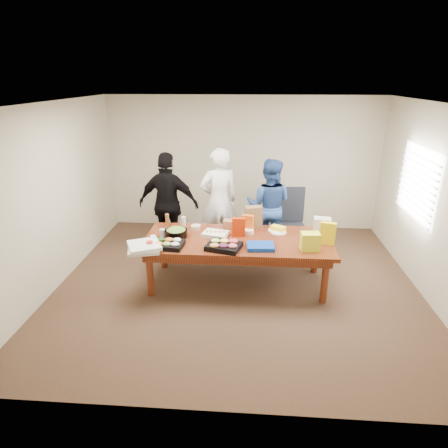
# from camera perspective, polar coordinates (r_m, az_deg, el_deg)

# --- Properties ---
(floor) EXTENTS (5.50, 5.00, 0.02)m
(floor) POSITION_cam_1_polar(r_m,az_deg,el_deg) (6.12, 1.95, -8.76)
(floor) COLOR #47301E
(floor) RESTS_ON ground
(ceiling) EXTENTS (5.50, 5.00, 0.02)m
(ceiling) POSITION_cam_1_polar(r_m,az_deg,el_deg) (5.33, 2.32, 17.55)
(ceiling) COLOR white
(ceiling) RESTS_ON wall_back
(wall_back) EXTENTS (5.50, 0.04, 2.70)m
(wall_back) POSITION_cam_1_polar(r_m,az_deg,el_deg) (7.99, 2.82, 8.85)
(wall_back) COLOR beige
(wall_back) RESTS_ON floor
(wall_front) EXTENTS (5.50, 0.04, 2.70)m
(wall_front) POSITION_cam_1_polar(r_m,az_deg,el_deg) (3.28, 0.40, -9.77)
(wall_front) COLOR beige
(wall_front) RESTS_ON floor
(wall_left) EXTENTS (0.04, 5.00, 2.70)m
(wall_left) POSITION_cam_1_polar(r_m,az_deg,el_deg) (6.30, -23.81, 3.72)
(wall_left) COLOR beige
(wall_left) RESTS_ON floor
(wall_right) EXTENTS (0.04, 5.00, 2.70)m
(wall_right) POSITION_cam_1_polar(r_m,az_deg,el_deg) (6.14, 28.75, 2.47)
(wall_right) COLOR beige
(wall_right) RESTS_ON floor
(window_panel) EXTENTS (0.03, 1.40, 1.10)m
(window_panel) POSITION_cam_1_polar(r_m,az_deg,el_deg) (6.61, 26.73, 5.38)
(window_panel) COLOR white
(window_panel) RESTS_ON wall_right
(window_blinds) EXTENTS (0.04, 1.36, 1.00)m
(window_blinds) POSITION_cam_1_polar(r_m,az_deg,el_deg) (6.60, 26.41, 5.40)
(window_blinds) COLOR beige
(window_blinds) RESTS_ON wall_right
(conference_table) EXTENTS (2.80, 1.20, 0.75)m
(conference_table) POSITION_cam_1_polar(r_m,az_deg,el_deg) (5.94, 1.99, -5.54)
(conference_table) COLOR #4C1C0F
(conference_table) RESTS_ON floor
(office_chair) EXTENTS (0.66, 0.66, 1.15)m
(office_chair) POSITION_cam_1_polar(r_m,az_deg,el_deg) (6.88, 9.82, -0.21)
(office_chair) COLOR black
(office_chair) RESTS_ON floor
(person_center) EXTENTS (0.81, 0.67, 1.90)m
(person_center) POSITION_cam_1_polar(r_m,az_deg,el_deg) (6.88, -0.76, 3.42)
(person_center) COLOR white
(person_center) RESTS_ON floor
(person_right) EXTENTS (0.95, 0.81, 1.71)m
(person_right) POSITION_cam_1_polar(r_m,az_deg,el_deg) (6.94, 6.66, 2.62)
(person_right) COLOR #27478B
(person_right) RESTS_ON floor
(person_left) EXTENTS (1.12, 0.57, 1.84)m
(person_left) POSITION_cam_1_polar(r_m,az_deg,el_deg) (6.86, -8.19, 2.88)
(person_left) COLOR black
(person_left) RESTS_ON floor
(veggie_tray) EXTENTS (0.46, 0.38, 0.07)m
(veggie_tray) POSITION_cam_1_polar(r_m,az_deg,el_deg) (5.57, -8.27, -3.03)
(veggie_tray) COLOR black
(veggie_tray) RESTS_ON conference_table
(fruit_tray) EXTENTS (0.55, 0.48, 0.07)m
(fruit_tray) POSITION_cam_1_polar(r_m,az_deg,el_deg) (5.45, -0.01, -3.32)
(fruit_tray) COLOR black
(fruit_tray) RESTS_ON conference_table
(sheet_cake) EXTENTS (0.43, 0.36, 0.06)m
(sheet_cake) POSITION_cam_1_polar(r_m,az_deg,el_deg) (5.87, -1.27, -1.52)
(sheet_cake) COLOR white
(sheet_cake) RESTS_ON conference_table
(salad_bowl) EXTENTS (0.41, 0.41, 0.11)m
(salad_bowl) POSITION_cam_1_polar(r_m,az_deg,el_deg) (5.89, -7.08, -1.34)
(salad_bowl) COLOR black
(salad_bowl) RESTS_ON conference_table
(chip_bag_blue) EXTENTS (0.40, 0.31, 0.06)m
(chip_bag_blue) POSITION_cam_1_polar(r_m,az_deg,el_deg) (5.49, 5.42, -3.32)
(chip_bag_blue) COLOR #0D3BAA
(chip_bag_blue) RESTS_ON conference_table
(chip_bag_red) EXTENTS (0.20, 0.08, 0.29)m
(chip_bag_red) POSITION_cam_1_polar(r_m,az_deg,el_deg) (5.84, 2.18, -0.46)
(chip_bag_red) COLOR red
(chip_bag_red) RESTS_ON conference_table
(chip_bag_yellow) EXTENTS (0.24, 0.14, 0.33)m
(chip_bag_yellow) POSITION_cam_1_polar(r_m,az_deg,el_deg) (5.75, 15.09, -1.34)
(chip_bag_yellow) COLOR yellow
(chip_bag_yellow) RESTS_ON conference_table
(chip_bag_orange) EXTENTS (0.19, 0.11, 0.27)m
(chip_bag_orange) POSITION_cam_1_polar(r_m,az_deg,el_deg) (6.02, 3.53, 0.11)
(chip_bag_orange) COLOR orange
(chip_bag_orange) RESTS_ON conference_table
(mayo_jar) EXTENTS (0.12, 0.12, 0.15)m
(mayo_jar) POSITION_cam_1_polar(r_m,az_deg,el_deg) (6.20, 2.41, 0.13)
(mayo_jar) COLOR white
(mayo_jar) RESTS_ON conference_table
(mustard_bottle) EXTENTS (0.08, 0.08, 0.18)m
(mustard_bottle) POSITION_cam_1_polar(r_m,az_deg,el_deg) (6.17, 3.99, 0.16)
(mustard_bottle) COLOR gold
(mustard_bottle) RESTS_ON conference_table
(dressing_bottle) EXTENTS (0.07, 0.07, 0.20)m
(dressing_bottle) POSITION_cam_1_polar(r_m,az_deg,el_deg) (6.33, -8.39, 0.62)
(dressing_bottle) COLOR brown
(dressing_bottle) RESTS_ON conference_table
(ranch_bottle) EXTENTS (0.07, 0.07, 0.20)m
(ranch_bottle) POSITION_cam_1_polar(r_m,az_deg,el_deg) (6.17, -5.99, 0.19)
(ranch_bottle) COLOR beige
(ranch_bottle) RESTS_ON conference_table
(banana_bunch) EXTENTS (0.26, 0.23, 0.07)m
(banana_bunch) POSITION_cam_1_polar(r_m,az_deg,el_deg) (6.13, 8.00, -0.66)
(banana_bunch) COLOR yellow
(banana_bunch) RESTS_ON conference_table
(bread_loaf) EXTENTS (0.34, 0.18, 0.13)m
(bread_loaf) POSITION_cam_1_polar(r_m,az_deg,el_deg) (6.16, 1.44, -0.06)
(bread_loaf) COLOR #9D6441
(bread_loaf) RESTS_ON conference_table
(kraft_bag) EXTENTS (0.30, 0.23, 0.35)m
(kraft_bag) POSITION_cam_1_polar(r_m,az_deg,el_deg) (6.19, 4.33, 1.05)
(kraft_bag) COLOR brown
(kraft_bag) RESTS_ON conference_table
(red_cup) EXTENTS (0.11, 0.11, 0.12)m
(red_cup) POSITION_cam_1_polar(r_m,az_deg,el_deg) (5.51, -10.91, -3.13)
(red_cup) COLOR red
(red_cup) RESTS_ON conference_table
(clear_cup_a) EXTENTS (0.10, 0.10, 0.11)m
(clear_cup_a) POSITION_cam_1_polar(r_m,az_deg,el_deg) (5.72, -10.44, -2.24)
(clear_cup_a) COLOR white
(clear_cup_a) RESTS_ON conference_table
(clear_cup_b) EXTENTS (0.11, 0.11, 0.12)m
(clear_cup_b) POSITION_cam_1_polar(r_m,az_deg,el_deg) (5.92, -9.10, -1.31)
(clear_cup_b) COLOR silver
(clear_cup_b) RESTS_ON conference_table
(pizza_box_lower) EXTENTS (0.52, 0.52, 0.05)m
(pizza_box_lower) POSITION_cam_1_polar(r_m,az_deg,el_deg) (5.52, -11.80, -3.57)
(pizza_box_lower) COLOR silver
(pizza_box_lower) RESTS_ON conference_table
(pizza_box_upper) EXTENTS (0.56, 0.56, 0.05)m
(pizza_box_upper) POSITION_cam_1_polar(r_m,az_deg,el_deg) (5.49, -11.70, -3.14)
(pizza_box_upper) COLOR white
(pizza_box_upper) RESTS_ON pizza_box_lower
(plate_a) EXTENTS (0.26, 0.26, 0.01)m
(plate_a) POSITION_cam_1_polar(r_m,az_deg,el_deg) (6.06, 8.03, -1.22)
(plate_a) COLOR silver
(plate_a) RESTS_ON conference_table
(plate_b) EXTENTS (0.25, 0.25, 0.02)m
(plate_b) POSITION_cam_1_polar(r_m,az_deg,el_deg) (6.14, 7.67, -0.91)
(plate_b) COLOR white
(plate_b) RESTS_ON conference_table
(dip_bowl_a) EXTENTS (0.18, 0.18, 0.06)m
(dip_bowl_a) POSITION_cam_1_polar(r_m,az_deg,el_deg) (5.98, 3.68, -1.12)
(dip_bowl_a) COLOR silver
(dip_bowl_a) RESTS_ON conference_table
(dip_bowl_b) EXTENTS (0.18, 0.18, 0.06)m
(dip_bowl_b) POSITION_cam_1_polar(r_m,az_deg,el_deg) (6.16, -4.19, -0.47)
(dip_bowl_b) COLOR beige
(dip_bowl_b) RESTS_ON conference_table
(grocery_bag_white) EXTENTS (0.27, 0.21, 0.27)m
(grocery_bag_white) POSITION_cam_1_polar(r_m,az_deg,el_deg) (6.08, 14.28, -0.34)
(grocery_bag_white) COLOR silver
(grocery_bag_white) RESTS_ON conference_table
(grocery_bag_yellow) EXTENTS (0.27, 0.20, 0.26)m
(grocery_bag_yellow) POSITION_cam_1_polar(r_m,az_deg,el_deg) (5.50, 12.60, -2.55)
(grocery_bag_yellow) COLOR #E8F729
(grocery_bag_yellow) RESTS_ON conference_table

